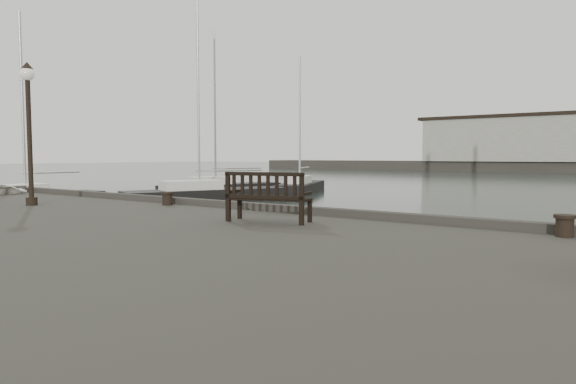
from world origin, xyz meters
name	(u,v)px	position (x,y,z in m)	size (l,w,h in m)	color
ground	(297,273)	(0.00, 0.00, 0.00)	(400.00, 400.00, 0.00)	black
pontoon	(131,199)	(-20.00, 10.00, 0.25)	(2.00, 24.00, 0.50)	#ADABA0
bench	(268,207)	(0.59, -1.93, 1.89)	(1.89, 1.03, 1.03)	black
bollard_left	(167,198)	(-4.11, -0.65, 1.75)	(0.36, 0.36, 0.38)	black
bollard_right	(565,226)	(6.03, -0.50, 1.75)	(0.37, 0.37, 0.39)	black
lamp_post	(29,114)	(-7.23, -2.97, 4.16)	(0.41, 0.41, 4.06)	black
yacht_a	(33,204)	(-21.57, 4.50, 0.24)	(2.85, 8.43, 11.52)	black
yacht_b	(221,191)	(-20.38, 18.77, 0.25)	(5.06, 10.12, 13.13)	black
yacht_c	(207,198)	(-16.75, 13.58, 0.24)	(6.65, 11.03, 14.45)	black
yacht_d	(301,190)	(-16.49, 24.08, 0.23)	(5.81, 9.37, 11.56)	black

